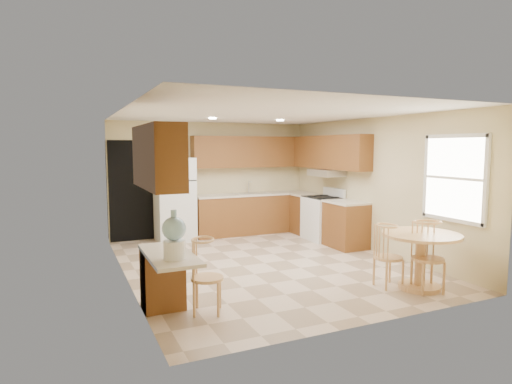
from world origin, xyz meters
name	(u,v)px	position (x,y,z in m)	size (l,w,h in m)	color
floor	(265,263)	(0.00, 0.00, 0.00)	(5.50, 5.50, 0.00)	beige
ceiling	(265,114)	(0.00, 0.00, 2.50)	(4.50, 5.50, 0.02)	white
wall_back	(212,179)	(0.00, 2.75, 1.25)	(4.50, 0.02, 2.50)	beige
wall_front	(374,213)	(0.00, -2.75, 1.25)	(4.50, 0.02, 2.50)	beige
wall_left	(125,196)	(-2.25, 0.00, 1.25)	(0.02, 5.50, 2.50)	beige
wall_right	(373,185)	(2.25, 0.00, 1.25)	(0.02, 5.50, 2.50)	beige
doorway	(133,191)	(-1.75, 2.73, 1.05)	(0.90, 0.02, 2.10)	black
base_cab_back	(253,214)	(0.88, 2.45, 0.43)	(2.75, 0.60, 0.87)	brown
counter_back	(253,194)	(0.88, 2.45, 0.89)	(2.75, 0.63, 0.04)	beige
base_cab_right_a	(307,215)	(1.95, 1.85, 0.43)	(0.60, 0.59, 0.87)	brown
counter_right_a	(308,195)	(1.95, 1.85, 0.89)	(0.63, 0.59, 0.04)	beige
base_cab_right_b	(346,225)	(1.95, 0.40, 0.43)	(0.60, 0.80, 0.87)	brown
counter_right_b	(346,202)	(1.95, 0.40, 0.89)	(0.63, 0.80, 0.04)	beige
upper_cab_back	(251,152)	(0.88, 2.58, 1.85)	(2.75, 0.33, 0.70)	brown
upper_cab_right	(330,152)	(2.08, 1.21, 1.85)	(0.33, 2.42, 0.70)	brown
upper_cab_left	(157,157)	(-2.08, -1.60, 1.85)	(0.33, 1.40, 0.70)	brown
sink	(252,193)	(0.85, 2.45, 0.91)	(0.78, 0.44, 0.01)	silver
range_hood	(327,173)	(2.00, 1.18, 1.42)	(0.50, 0.76, 0.14)	silver
desk_pedestal	(163,279)	(-2.00, -1.32, 0.36)	(0.48, 0.42, 0.72)	brown
desk_top	(169,255)	(-2.00, -1.70, 0.75)	(0.50, 1.20, 0.04)	beige
window	(454,178)	(2.23, -1.85, 1.50)	(0.06, 1.12, 1.30)	white
can_light_a	(212,118)	(-0.50, 1.20, 2.48)	(0.14, 0.14, 0.02)	white
can_light_b	(280,120)	(0.90, 1.20, 2.48)	(0.14, 0.14, 0.02)	white
refrigerator	(175,199)	(-0.95, 2.40, 0.87)	(0.77, 0.75, 1.74)	white
stove	(323,218)	(1.92, 1.18, 0.47)	(0.65, 0.76, 1.09)	white
dining_table	(421,253)	(1.40, -2.07, 0.51)	(1.05, 1.05, 0.78)	#E3AF71
chair_table_a	(393,251)	(1.06, -1.90, 0.53)	(0.39, 0.50, 0.88)	#E3AF71
chair_table_b	(434,251)	(1.40, -2.29, 0.58)	(0.42, 0.45, 0.95)	#E3AF71
chair_desk	(209,270)	(-1.55, -1.76, 0.54)	(0.39, 0.50, 0.88)	#E3AF71
water_crock	(174,237)	(-2.00, -1.97, 1.01)	(0.25, 0.25, 0.53)	white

